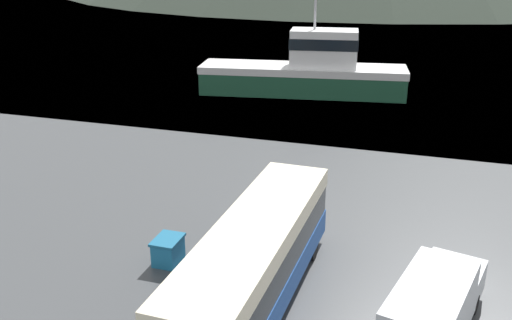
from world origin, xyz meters
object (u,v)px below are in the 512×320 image
fishing_boat (307,71)px  delivery_van (434,307)px  tour_bus (255,261)px  storage_bin (168,250)px

fishing_boat → delivery_van: bearing=-168.9°
tour_bus → storage_bin: (-4.16, 1.82, -1.29)m
tour_bus → delivery_van: bearing=0.7°
fishing_boat → tour_bus: bearing=-179.1°
tour_bus → fishing_boat: fishing_boat is taller
tour_bus → delivery_van: size_ratio=1.72×
tour_bus → storage_bin: tour_bus is taller
tour_bus → storage_bin: size_ratio=8.40×
tour_bus → storage_bin: bearing=157.8°
delivery_van → storage_bin: size_ratio=4.88×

